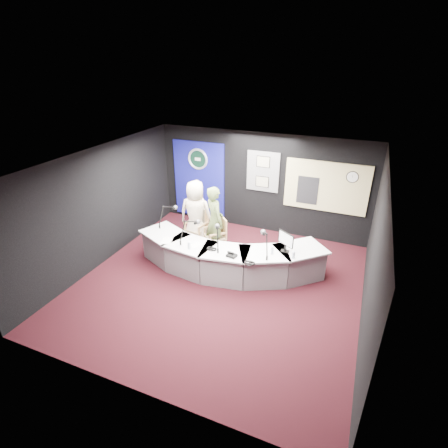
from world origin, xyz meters
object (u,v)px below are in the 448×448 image
at_px(broadcast_desk, 226,257).
at_px(person_man, 196,214).
at_px(person_woman, 215,221).
at_px(armchair_right, 215,236).
at_px(armchair_left, 196,229).

xyz_separation_m(broadcast_desk, person_man, (-1.22, 0.92, 0.52)).
bearing_deg(person_woman, person_man, 24.18).
distance_m(broadcast_desk, person_woman, 1.06).
height_order(broadcast_desk, armchair_right, armchair_right).
relative_size(broadcast_desk, armchair_right, 4.74).
relative_size(armchair_right, person_man, 0.53).
distance_m(broadcast_desk, armchair_right, 0.93).
xyz_separation_m(broadcast_desk, armchair_right, (-0.59, 0.71, 0.10)).
bearing_deg(person_man, armchair_left, 180.00).
relative_size(armchair_left, person_man, 0.51).
bearing_deg(armchair_left, person_woman, -8.02).
height_order(armchair_right, person_man, person_man).
bearing_deg(person_man, person_woman, 153.58).
bearing_deg(armchair_left, broadcast_desk, -26.67).
height_order(broadcast_desk, armchair_left, armchair_left).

